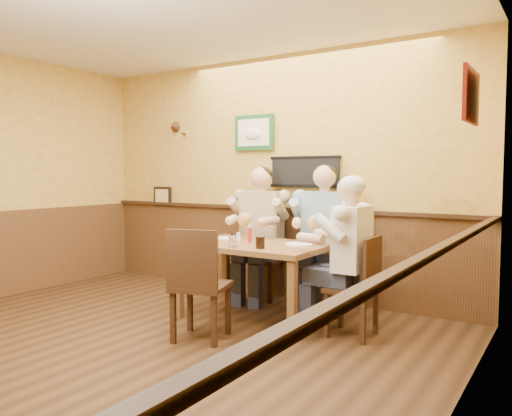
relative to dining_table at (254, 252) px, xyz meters
The scene contains 17 objects.
room 1.71m from the dining_table, 102.68° to the right, with size 5.02×5.03×2.81m.
dining_table is the anchor object (origin of this frame).
chair_back_left 0.81m from the dining_table, 117.08° to the left, with size 0.44×0.44×0.95m, color #3A2312, non-canonical shape.
chair_back_right 0.86m from the dining_table, 60.66° to the left, with size 0.44×0.44×0.96m, color #3A2312, non-canonical shape.
chair_right_end 1.04m from the dining_table, ahead, with size 0.41×0.41×0.89m, color #3A2312, non-canonical shape.
chair_near_side 0.79m from the dining_table, 93.79° to the right, with size 0.45×0.45×0.97m, color #3A2312, non-canonical shape.
diner_tan_shirt 0.79m from the dining_table, 117.08° to the left, with size 0.63×0.63×1.36m, color #C7AC89, non-canonical shape.
diner_blue_polo 0.84m from the dining_table, 60.66° to the left, with size 0.63×0.63×1.37m, color #81A6C2, non-canonical shape.
diner_white_elder 1.01m from the dining_table, ahead, with size 0.59×0.59×1.27m, color silver, non-canonical shape.
water_glass_left 0.55m from the dining_table, 141.90° to the right, with size 0.08×0.08×0.11m, color white.
water_glass_mid 0.36m from the dining_table, 95.84° to the right, with size 0.07×0.07×0.10m, color white.
cola_tumbler 0.39m from the dining_table, 48.52° to the right, with size 0.08×0.08×0.11m, color black.
hot_sauce_bottle 0.19m from the dining_table, behind, with size 0.04×0.04×0.17m, color #B52813.
salt_shaker 0.25m from the dining_table, behind, with size 0.04×0.04×0.09m, color white.
pepper_shaker 0.29m from the dining_table, behind, with size 0.03×0.03×0.08m, color black.
plate_far_left 0.41m from the dining_table, 164.86° to the left, with size 0.25×0.25×0.02m, color white.
plate_far_right 0.46m from the dining_table, 14.25° to the left, with size 0.26×0.26×0.02m, color white.
Camera 1 is at (3.09, -2.57, 1.43)m, focal length 35.00 mm.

